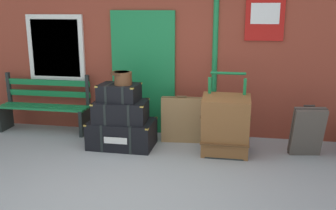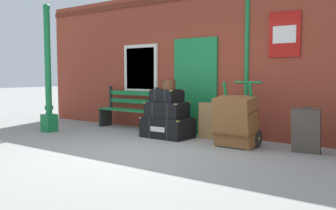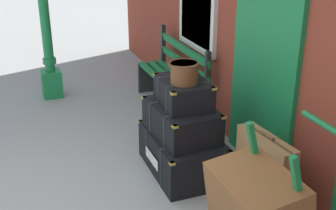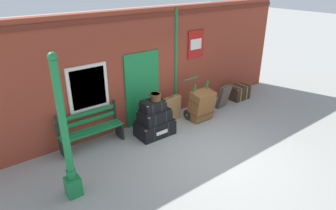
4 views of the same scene
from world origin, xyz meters
The scene contains 12 objects.
ground_plane centered at (0.00, 0.00, 0.00)m, with size 60.00×60.00×0.00m, color gray.
brick_facade centered at (-0.02, 2.60, 1.60)m, with size 10.40×0.35×3.20m.
lamp_post centered at (-3.14, 0.65, 1.09)m, with size 0.28×0.28×2.88m.
platform_bench centered at (-2.06, 2.16, 0.44)m, with size 1.60×0.43×1.01m.
steamer_trunk_base centered at (-0.48, 1.63, 0.21)m, with size 1.02×0.67×0.43m.
steamer_trunk_middle centered at (-0.48, 1.62, 0.58)m, with size 0.84×0.59×0.33m.
steamer_trunk_top centered at (-0.51, 1.65, 0.87)m, with size 0.63×0.48×0.27m.
round_hatbox centered at (-0.44, 1.62, 1.11)m, with size 0.32×0.28×0.20m.
porters_trolley centered at (1.13, 1.70, 0.27)m, with size 0.71×0.67×1.18m.
large_brown_trunk centered at (1.13, 1.52, 0.47)m, with size 0.70×0.56×0.93m.
suitcase_brown centered at (2.31, 1.72, 0.38)m, with size 0.49×0.38×0.78m.
suitcase_tan centered at (0.41, 2.04, 0.37)m, with size 0.66×0.22×0.77m.
Camera 2 is at (4.20, -4.56, 1.31)m, focal length 40.37 mm.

